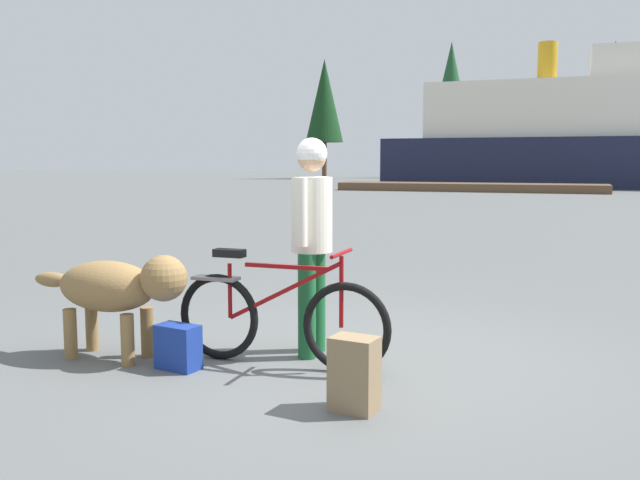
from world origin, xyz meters
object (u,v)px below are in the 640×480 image
at_px(handbag_pannier, 178,347).
at_px(ferry_boat, 598,136).
at_px(person_cyclist, 312,226).
at_px(dog, 117,288).
at_px(backpack, 354,374).
at_px(bicycle, 278,317).

height_order(handbag_pannier, ferry_boat, ferry_boat).
height_order(person_cyclist, dog, person_cyclist).
bearing_deg(backpack, bicycle, 139.18).
height_order(dog, handbag_pannier, dog).
relative_size(backpack, ferry_boat, 0.02).
relative_size(bicycle, ferry_boat, 0.07).
relative_size(bicycle, handbag_pannier, 5.15).
relative_size(handbag_pannier, ferry_boat, 0.01).
xyz_separation_m(bicycle, backpack, (0.81, -0.70, -0.14)).
relative_size(person_cyclist, backpack, 3.69).
bearing_deg(handbag_pannier, person_cyclist, 41.68).
bearing_deg(handbag_pannier, dog, 172.76).
relative_size(dog, backpack, 2.97).
bearing_deg(person_cyclist, backpack, -57.49).
distance_m(handbag_pannier, ferry_boat, 39.11).
xyz_separation_m(person_cyclist, ferry_boat, (3.33, 38.09, 1.90)).
height_order(person_cyclist, ferry_boat, ferry_boat).
height_order(dog, backpack, dog).
height_order(bicycle, backpack, bicycle).
xyz_separation_m(dog, ferry_boat, (4.70, 38.72, 2.37)).
bearing_deg(handbag_pannier, backpack, -13.94).
relative_size(dog, handbag_pannier, 4.16).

